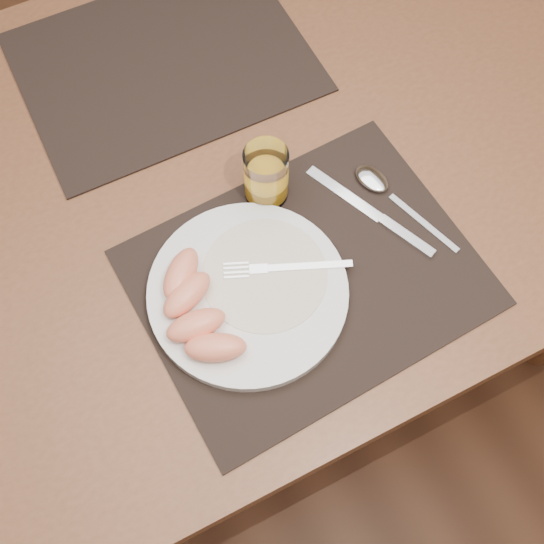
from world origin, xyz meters
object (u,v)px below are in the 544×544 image
Objects in this scene: spoon at (379,185)px; juice_glass at (266,177)px; plate at (248,292)px; knife at (380,218)px; table at (227,194)px; fork at (276,268)px; placemat_far at (164,62)px; placemat_near at (307,277)px.

juice_glass is at bearing 156.53° from spoon.
plate is 0.17m from juice_glass.
knife is 0.05m from spoon.
fork is (-0.01, -0.20, 0.11)m from table.
table is at bearing 114.63° from juice_glass.
placemat_far is 0.43m from plate.
placemat_far is at bearing 97.14° from juice_glass.
fork reaches higher than knife.
table is 3.11× the size of placemat_near.
plate is 1.62× the size of fork.
juice_glass reaches higher than plate.
spoon is (0.16, 0.08, 0.01)m from placemat_near.
fork is (-0.01, -0.42, 0.02)m from placemat_far.
placemat_far is at bearing 82.37° from plate.
fork is at bearing -164.03° from spoon.
placemat_far is 2.38× the size of spoon.
fork is at bearing -176.91° from knife.
placemat_near is (0.02, -0.22, 0.09)m from table.
juice_glass is (-0.15, 0.07, 0.04)m from spoon.
spoon is at bearing -37.18° from table.
table is at bearing -89.34° from placemat_far.
fork reaches higher than placemat_far.
placemat_near is 1.00× the size of placemat_far.
table is 6.72× the size of knife.
juice_glass reaches higher than spoon.
spoon is (0.20, 0.06, -0.01)m from fork.
placemat_far is (-0.00, 0.22, 0.09)m from table.
fork reaches higher than placemat_near.
placemat_near reaches higher than table.
plate is at bearing -106.08° from table.
table is at bearing 142.82° from spoon.
fork is 0.88× the size of spoon.
juice_glass reaches higher than placemat_near.
knife is at bearing -42.02° from juice_glass.
table is 0.25m from spoon.
table is 7.41× the size of spoon.
juice_glass is at bearing 69.35° from fork.
table is 0.22m from fork.
table is 5.19× the size of plate.
placemat_near is 0.09m from plate.
placemat_far is at bearing 93.45° from placemat_near.
juice_glass is at bearing -82.86° from placemat_far.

